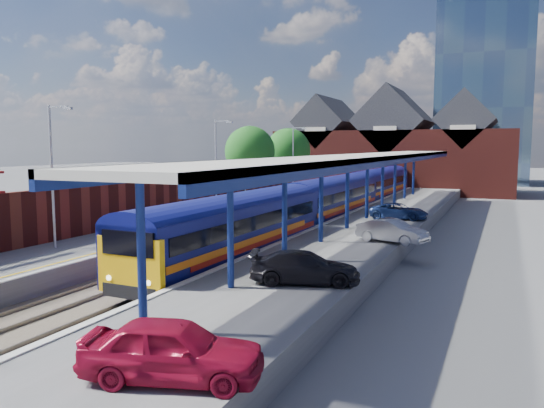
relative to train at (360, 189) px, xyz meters
The scene contains 23 objects.
ground 5.24m from the train, 108.17° to the right, with size 240.00×240.00×0.00m, color #5B5B5E.
ballast_bed 14.77m from the train, 95.86° to the right, with size 6.00×76.00×0.06m, color #473D33.
rails 14.76m from the train, 95.86° to the right, with size 4.51×76.00×0.14m.
left_platform 16.22m from the train, 115.67° to the right, with size 5.00×76.00×1.00m, color #565659.
right_platform 15.32m from the train, 72.79° to the right, with size 6.00×76.00×1.00m, color #565659.
coping_left 15.31m from the train, 107.70° to the right, with size 0.30×76.00×0.05m, color silver.
coping_right 14.68m from the train, 83.50° to the right, with size 0.30×76.00×0.05m, color silver.
yellow_line 15.51m from the train, 109.82° to the right, with size 0.14×76.00×0.01m, color yellow.
train is the anchor object (origin of this frame).
canopy 13.58m from the train, 72.43° to the right, with size 4.50×52.00×4.48m.
lamp_post_b 29.75m from the train, 105.38° to the right, with size 1.48×0.18×7.00m.
lamp_post_c 15.08m from the train, 122.05° to the right, with size 1.48×0.18×7.00m.
lamp_post_d 9.05m from the train, 156.29° to the left, with size 1.48×0.18×7.00m.
platform_sign 12.40m from the train, 121.61° to the right, with size 0.55×0.08×2.50m.
brick_wall 23.10m from the train, 114.54° to the right, with size 0.35×50.00×3.86m.
station_building 23.73m from the train, 93.64° to the left, with size 30.00×12.12×13.78m.
glass_tower 49.65m from the train, 79.40° to the left, with size 14.20×14.20×40.30m.
tree_near 12.35m from the train, behind, with size 5.20×5.20×8.10m.
tree_far 14.68m from the train, 139.21° to the left, with size 5.20×5.20×8.10m.
parked_car_red 39.15m from the train, 81.28° to the right, with size 1.60×3.97×1.35m, color maroon.
parked_car_silver 21.48m from the train, 70.96° to the right, with size 1.30×3.72×1.23m, color #B8B8BD.
parked_car_dark 30.43m from the train, 79.21° to the right, with size 1.65×4.05×1.18m, color black.
parked_car_blue 12.45m from the train, 63.00° to the right, with size 1.81×3.92×1.09m, color navy.
Camera 1 is at (13.83, -13.32, 6.03)m, focal length 35.00 mm.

